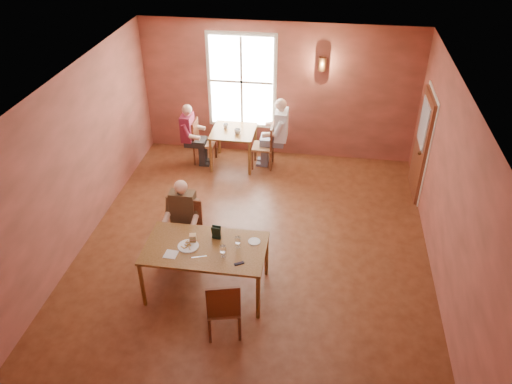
# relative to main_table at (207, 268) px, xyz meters

# --- Properties ---
(ground) EXTENTS (6.00, 7.00, 0.01)m
(ground) POSITION_rel_main_table_xyz_m (0.58, 1.10, -0.43)
(ground) COLOR brown
(ground) RESTS_ON ground
(wall_back) EXTENTS (6.00, 0.04, 3.00)m
(wall_back) POSITION_rel_main_table_xyz_m (0.58, 4.60, 1.07)
(wall_back) COLOR brown
(wall_back) RESTS_ON ground
(wall_front) EXTENTS (6.00, 0.04, 3.00)m
(wall_front) POSITION_rel_main_table_xyz_m (0.58, -2.40, 1.07)
(wall_front) COLOR brown
(wall_front) RESTS_ON ground
(wall_left) EXTENTS (0.04, 7.00, 3.00)m
(wall_left) POSITION_rel_main_table_xyz_m (-2.42, 1.10, 1.07)
(wall_left) COLOR brown
(wall_left) RESTS_ON ground
(wall_right) EXTENTS (0.04, 7.00, 3.00)m
(wall_right) POSITION_rel_main_table_xyz_m (3.58, 1.10, 1.07)
(wall_right) COLOR brown
(wall_right) RESTS_ON ground
(ceiling) EXTENTS (6.00, 7.00, 0.04)m
(ceiling) POSITION_rel_main_table_xyz_m (0.58, 1.10, 2.57)
(ceiling) COLOR white
(ceiling) RESTS_ON wall_back
(window) EXTENTS (1.36, 0.10, 1.96)m
(window) POSITION_rel_main_table_xyz_m (-0.22, 4.55, 1.27)
(window) COLOR white
(window) RESTS_ON wall_back
(door) EXTENTS (0.12, 1.04, 2.10)m
(door) POSITION_rel_main_table_xyz_m (3.52, 3.40, 0.62)
(door) COLOR maroon
(door) RESTS_ON ground
(wall_sconce) EXTENTS (0.16, 0.16, 0.28)m
(wall_sconce) POSITION_rel_main_table_xyz_m (1.48, 4.50, 1.77)
(wall_sconce) COLOR brown
(wall_sconce) RESTS_ON wall_back
(main_table) EXTENTS (1.83, 1.03, 0.86)m
(main_table) POSITION_rel_main_table_xyz_m (0.00, 0.00, 0.00)
(main_table) COLOR brown
(main_table) RESTS_ON ground
(chair_diner_main) EXTENTS (0.48, 0.48, 1.08)m
(chair_diner_main) POSITION_rel_main_table_xyz_m (-0.50, 0.65, 0.11)
(chair_diner_main) COLOR #472B17
(chair_diner_main) RESTS_ON ground
(diner_main) EXTENTS (0.54, 0.54, 1.36)m
(diner_main) POSITION_rel_main_table_xyz_m (-0.50, 0.62, 0.25)
(diner_main) COLOR black
(diner_main) RESTS_ON ground
(chair_empty) EXTENTS (0.56, 0.56, 1.03)m
(chair_empty) POSITION_rel_main_table_xyz_m (0.43, -0.78, 0.09)
(chair_empty) COLOR #3C1C0D
(chair_empty) RESTS_ON ground
(plate_food) EXTENTS (0.37, 0.37, 0.04)m
(plate_food) POSITION_rel_main_table_xyz_m (-0.25, -0.03, 0.45)
(plate_food) COLOR white
(plate_food) RESTS_ON main_table
(sandwich) EXTENTS (0.11, 0.11, 0.12)m
(sandwich) POSITION_rel_main_table_xyz_m (-0.21, 0.09, 0.49)
(sandwich) COLOR #D8BB79
(sandwich) RESTS_ON main_table
(goblet_a) EXTENTS (0.10, 0.10, 0.21)m
(goblet_a) POSITION_rel_main_table_xyz_m (0.49, 0.07, 0.53)
(goblet_a) COLOR silver
(goblet_a) RESTS_ON main_table
(goblet_c) EXTENTS (0.10, 0.10, 0.21)m
(goblet_c) POSITION_rel_main_table_xyz_m (0.31, -0.17, 0.53)
(goblet_c) COLOR white
(goblet_c) RESTS_ON main_table
(menu_stand) EXTENTS (0.14, 0.08, 0.23)m
(menu_stand) POSITION_rel_main_table_xyz_m (0.13, 0.23, 0.54)
(menu_stand) COLOR black
(menu_stand) RESTS_ON main_table
(knife) EXTENTS (0.22, 0.09, 0.00)m
(knife) POSITION_rel_main_table_xyz_m (-0.04, -0.23, 0.43)
(knife) COLOR white
(knife) RESTS_ON main_table
(napkin) EXTENTS (0.20, 0.20, 0.01)m
(napkin) POSITION_rel_main_table_xyz_m (-0.46, -0.24, 0.43)
(napkin) COLOR white
(napkin) RESTS_ON main_table
(side_plate) EXTENTS (0.19, 0.19, 0.01)m
(side_plate) POSITION_rel_main_table_xyz_m (0.71, 0.23, 0.44)
(side_plate) COLOR silver
(side_plate) RESTS_ON main_table
(sunglasses) EXTENTS (0.15, 0.11, 0.02)m
(sunglasses) POSITION_rel_main_table_xyz_m (0.57, -0.29, 0.44)
(sunglasses) COLOR black
(sunglasses) RESTS_ON main_table
(second_table) EXTENTS (0.93, 0.93, 0.82)m
(second_table) POSITION_rel_main_table_xyz_m (-0.32, 3.95, -0.02)
(second_table) COLOR brown
(second_table) RESTS_ON ground
(chair_diner_white) EXTENTS (0.44, 0.44, 1.00)m
(chair_diner_white) POSITION_rel_main_table_xyz_m (0.33, 3.95, 0.07)
(chair_diner_white) COLOR #4C2510
(chair_diner_white) RESTS_ON ground
(diner_white) EXTENTS (0.61, 0.61, 1.51)m
(diner_white) POSITION_rel_main_table_xyz_m (0.36, 3.95, 0.33)
(diner_white) COLOR silver
(diner_white) RESTS_ON ground
(chair_diner_maroon) EXTENTS (0.44, 0.44, 0.99)m
(chair_diner_maroon) POSITION_rel_main_table_xyz_m (-0.97, 3.95, 0.07)
(chair_diner_maroon) COLOR #40220E
(chair_diner_maroon) RESTS_ON ground
(diner_maroon) EXTENTS (0.54, 0.54, 1.35)m
(diner_maroon) POSITION_rel_main_table_xyz_m (-1.00, 3.95, 0.25)
(diner_maroon) COLOR maroon
(diner_maroon) RESTS_ON ground
(cup_a) EXTENTS (0.18, 0.18, 0.11)m
(cup_a) POSITION_rel_main_table_xyz_m (-0.19, 3.81, 0.45)
(cup_a) COLOR silver
(cup_a) RESTS_ON second_table
(cup_b) EXTENTS (0.13, 0.13, 0.11)m
(cup_b) POSITION_rel_main_table_xyz_m (-0.50, 4.03, 0.44)
(cup_b) COLOR white
(cup_b) RESTS_ON second_table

